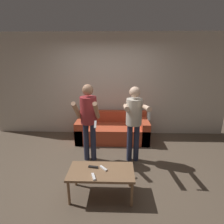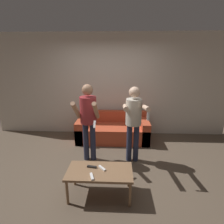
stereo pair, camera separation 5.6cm
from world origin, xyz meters
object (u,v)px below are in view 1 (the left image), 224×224
(coffee_table, at_px, (101,173))
(remote_mid, at_px, (103,168))
(person_standing_right, at_px, (134,117))
(remote_far, at_px, (93,167))
(remote_near, at_px, (93,177))
(couch, at_px, (113,130))
(person_standing_left, at_px, (89,115))

(coffee_table, distance_m, remote_mid, 0.08)
(person_standing_right, xyz_separation_m, remote_far, (-0.69, -0.90, -0.52))
(remote_near, bearing_deg, person_standing_right, 60.06)
(person_standing_right, height_order, remote_mid, person_standing_right)
(person_standing_right, xyz_separation_m, remote_near, (-0.65, -1.13, -0.52))
(couch, height_order, remote_mid, couch)
(person_standing_left, height_order, remote_near, person_standing_left)
(remote_near, height_order, remote_far, same)
(coffee_table, xyz_separation_m, remote_far, (-0.13, 0.07, 0.06))
(couch, height_order, coffee_table, couch)
(coffee_table, bearing_deg, person_standing_left, 108.23)
(person_standing_right, xyz_separation_m, coffee_table, (-0.56, -0.97, -0.58))
(remote_near, xyz_separation_m, remote_mid, (0.12, 0.20, 0.00))
(person_standing_left, bearing_deg, remote_mid, -69.35)
(couch, distance_m, coffee_table, 2.02)
(person_standing_right, distance_m, remote_far, 1.25)
(couch, xyz_separation_m, remote_far, (-0.24, -1.94, 0.19))
(person_standing_left, height_order, remote_mid, person_standing_left)
(coffee_table, bearing_deg, couch, 86.68)
(person_standing_left, xyz_separation_m, remote_near, (0.23, -1.15, -0.54))
(remote_far, bearing_deg, coffee_table, -29.07)
(person_standing_right, bearing_deg, couch, 113.01)
(couch, relative_size, person_standing_left, 1.15)
(coffee_table, distance_m, remote_far, 0.16)
(person_standing_left, xyz_separation_m, person_standing_right, (0.88, -0.01, -0.02))
(couch, distance_m, remote_far, 1.97)
(person_standing_left, relative_size, remote_mid, 11.77)
(couch, height_order, person_standing_left, person_standing_left)
(couch, bearing_deg, remote_near, -95.52)
(person_standing_right, relative_size, remote_near, 10.05)
(person_standing_right, height_order, remote_far, person_standing_right)
(person_standing_left, height_order, person_standing_right, person_standing_left)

